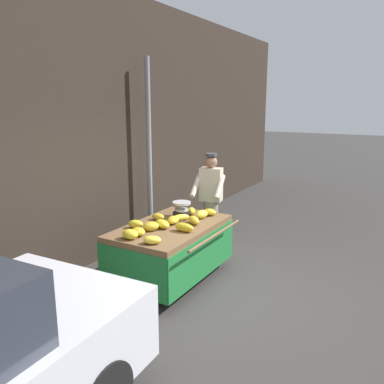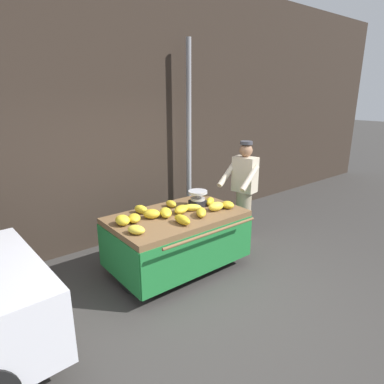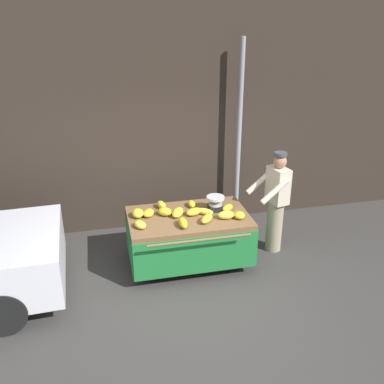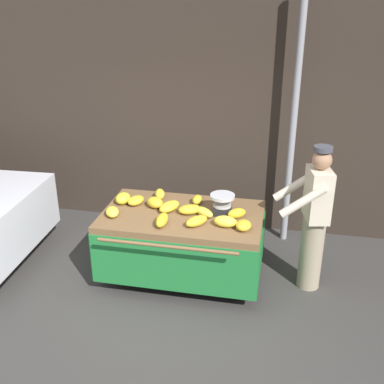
{
  "view_description": "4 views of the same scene",
  "coord_description": "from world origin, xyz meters",
  "px_view_note": "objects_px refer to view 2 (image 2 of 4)",
  "views": [
    {
      "loc": [
        -4.44,
        -1.96,
        2.58
      ],
      "look_at": [
        0.63,
        0.97,
        1.24
      ],
      "focal_mm": 36.96,
      "sensor_mm": 36.0,
      "label": 1
    },
    {
      "loc": [
        -2.41,
        -2.42,
        2.45
      ],
      "look_at": [
        0.35,
        1.0,
        1.13
      ],
      "focal_mm": 30.88,
      "sensor_mm": 36.0,
      "label": 2
    },
    {
      "loc": [
        -1.14,
        -4.61,
        3.75
      ],
      "look_at": [
        0.17,
        1.07,
        1.22
      ],
      "focal_mm": 39.67,
      "sensor_mm": 36.0,
      "label": 3
    },
    {
      "loc": [
        1.17,
        -3.63,
        3.2
      ],
      "look_at": [
        0.23,
        0.92,
        1.17
      ],
      "focal_mm": 43.44,
      "sensor_mm": 36.0,
      "label": 4
    }
  ],
  "objects_px": {
    "banana_cart": "(177,229)",
    "street_pole": "(189,139)",
    "banana_bunch_6": "(141,209)",
    "banana_bunch_8": "(166,212)",
    "banana_bunch_7": "(134,218)",
    "banana_bunch_2": "(123,220)",
    "banana_bunch_4": "(136,230)",
    "weighing_scale": "(198,198)",
    "banana_bunch_13": "(210,201)",
    "banana_bunch_1": "(181,209)",
    "banana_bunch_3": "(152,214)",
    "vendor_person": "(244,192)",
    "banana_bunch_10": "(216,206)",
    "banana_bunch_0": "(192,207)",
    "banana_bunch_12": "(228,205)",
    "banana_bunch_11": "(171,204)",
    "banana_bunch_9": "(201,212)",
    "banana_bunch_5": "(182,220)"
  },
  "relations": [
    {
      "from": "banana_bunch_12",
      "to": "banana_bunch_9",
      "type": "bearing_deg",
      "value": -179.37
    },
    {
      "from": "banana_bunch_2",
      "to": "banana_bunch_1",
      "type": "bearing_deg",
      "value": -7.85
    },
    {
      "from": "banana_bunch_5",
      "to": "banana_bunch_6",
      "type": "distance_m",
      "value": 0.7
    },
    {
      "from": "banana_bunch_3",
      "to": "banana_bunch_7",
      "type": "xyz_separation_m",
      "value": [
        -0.25,
        0.03,
        -0.01
      ]
    },
    {
      "from": "banana_bunch_1",
      "to": "banana_bunch_12",
      "type": "relative_size",
      "value": 1.28
    },
    {
      "from": "banana_bunch_10",
      "to": "weighing_scale",
      "type": "bearing_deg",
      "value": 104.53
    },
    {
      "from": "weighing_scale",
      "to": "banana_bunch_5",
      "type": "bearing_deg",
      "value": -145.75
    },
    {
      "from": "banana_bunch_5",
      "to": "street_pole",
      "type": "bearing_deg",
      "value": 49.14
    },
    {
      "from": "banana_bunch_10",
      "to": "banana_bunch_11",
      "type": "bearing_deg",
      "value": 128.33
    },
    {
      "from": "street_pole",
      "to": "banana_bunch_6",
      "type": "height_order",
      "value": "street_pole"
    },
    {
      "from": "weighing_scale",
      "to": "banana_bunch_8",
      "type": "relative_size",
      "value": 0.93
    },
    {
      "from": "banana_bunch_4",
      "to": "banana_bunch_9",
      "type": "relative_size",
      "value": 0.81
    },
    {
      "from": "banana_bunch_6",
      "to": "vendor_person",
      "type": "height_order",
      "value": "vendor_person"
    },
    {
      "from": "street_pole",
      "to": "weighing_scale",
      "type": "xyz_separation_m",
      "value": [
        -0.73,
        -1.13,
        -0.7
      ]
    },
    {
      "from": "banana_bunch_4",
      "to": "banana_bunch_10",
      "type": "relative_size",
      "value": 0.91
    },
    {
      "from": "banana_bunch_2",
      "to": "banana_bunch_11",
      "type": "height_order",
      "value": "banana_bunch_2"
    },
    {
      "from": "banana_bunch_0",
      "to": "banana_bunch_10",
      "type": "bearing_deg",
      "value": -37.28
    },
    {
      "from": "banana_bunch_6",
      "to": "banana_bunch_13",
      "type": "height_order",
      "value": "banana_bunch_6"
    },
    {
      "from": "banana_bunch_2",
      "to": "banana_bunch_10",
      "type": "height_order",
      "value": "banana_bunch_2"
    },
    {
      "from": "banana_bunch_9",
      "to": "banana_bunch_5",
      "type": "bearing_deg",
      "value": -170.57
    },
    {
      "from": "banana_bunch_9",
      "to": "banana_bunch_13",
      "type": "height_order",
      "value": "banana_bunch_13"
    },
    {
      "from": "banana_bunch_2",
      "to": "banana_bunch_8",
      "type": "xyz_separation_m",
      "value": [
        0.6,
        -0.09,
        -0.01
      ]
    },
    {
      "from": "street_pole",
      "to": "banana_bunch_8",
      "type": "relative_size",
      "value": 11.14
    },
    {
      "from": "banana_bunch_7",
      "to": "banana_bunch_13",
      "type": "relative_size",
      "value": 1.06
    },
    {
      "from": "banana_bunch_9",
      "to": "banana_bunch_12",
      "type": "xyz_separation_m",
      "value": [
        0.51,
        0.01,
        -0.0
      ]
    },
    {
      "from": "banana_cart",
      "to": "street_pole",
      "type": "bearing_deg",
      "value": 45.94
    },
    {
      "from": "banana_bunch_11",
      "to": "banana_bunch_9",
      "type": "bearing_deg",
      "value": -79.61
    },
    {
      "from": "banana_bunch_2",
      "to": "banana_bunch_4",
      "type": "height_order",
      "value": "banana_bunch_2"
    },
    {
      "from": "banana_bunch_12",
      "to": "banana_bunch_0",
      "type": "bearing_deg",
      "value": 153.01
    },
    {
      "from": "banana_bunch_10",
      "to": "banana_bunch_6",
      "type": "bearing_deg",
      "value": 147.29
    },
    {
      "from": "banana_bunch_6",
      "to": "banana_bunch_11",
      "type": "bearing_deg",
      "value": -5.91
    },
    {
      "from": "banana_bunch_7",
      "to": "banana_bunch_11",
      "type": "relative_size",
      "value": 1.13
    },
    {
      "from": "banana_bunch_0",
      "to": "banana_bunch_12",
      "type": "height_order",
      "value": "banana_bunch_12"
    },
    {
      "from": "street_pole",
      "to": "banana_bunch_13",
      "type": "relative_size",
      "value": 15.23
    },
    {
      "from": "weighing_scale",
      "to": "banana_bunch_8",
      "type": "distance_m",
      "value": 0.61
    },
    {
      "from": "banana_bunch_0",
      "to": "banana_bunch_5",
      "type": "bearing_deg",
      "value": -143.0
    },
    {
      "from": "banana_bunch_1",
      "to": "banana_bunch_2",
      "type": "xyz_separation_m",
      "value": [
        -0.84,
        0.12,
        0.01
      ]
    },
    {
      "from": "banana_bunch_2",
      "to": "banana_bunch_13",
      "type": "relative_size",
      "value": 1.03
    },
    {
      "from": "banana_bunch_8",
      "to": "banana_bunch_9",
      "type": "bearing_deg",
      "value": -37.95
    },
    {
      "from": "banana_bunch_2",
      "to": "banana_bunch_12",
      "type": "xyz_separation_m",
      "value": [
        1.48,
        -0.38,
        -0.01
      ]
    },
    {
      "from": "weighing_scale",
      "to": "vendor_person",
      "type": "bearing_deg",
      "value": 1.55
    },
    {
      "from": "weighing_scale",
      "to": "banana_bunch_11",
      "type": "relative_size",
      "value": 1.37
    },
    {
      "from": "banana_bunch_4",
      "to": "banana_bunch_7",
      "type": "height_order",
      "value": "banana_bunch_7"
    },
    {
      "from": "banana_bunch_8",
      "to": "weighing_scale",
      "type": "bearing_deg",
      "value": 4.89
    },
    {
      "from": "banana_bunch_8",
      "to": "banana_bunch_7",
      "type": "bearing_deg",
      "value": 168.44
    },
    {
      "from": "banana_bunch_7",
      "to": "banana_bunch_11",
      "type": "height_order",
      "value": "banana_bunch_7"
    },
    {
      "from": "banana_bunch_4",
      "to": "banana_bunch_10",
      "type": "height_order",
      "value": "banana_bunch_10"
    },
    {
      "from": "street_pole",
      "to": "banana_cart",
      "type": "distance_m",
      "value": 1.98
    },
    {
      "from": "banana_cart",
      "to": "banana_bunch_6",
      "type": "height_order",
      "value": "banana_bunch_6"
    },
    {
      "from": "banana_bunch_13",
      "to": "banana_cart",
      "type": "bearing_deg",
      "value": -178.61
    }
  ]
}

